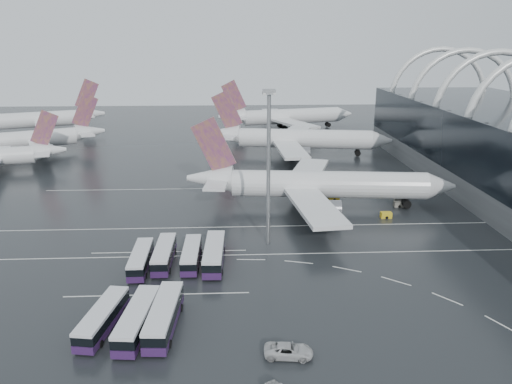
{
  "coord_description": "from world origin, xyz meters",
  "views": [
    {
      "loc": [
        -12.13,
        -84.33,
        37.13
      ],
      "look_at": [
        -7.51,
        13.57,
        7.0
      ],
      "focal_mm": 35.0,
      "sensor_mm": 36.0,
      "label": 1
    }
  ],
  "objects_px": {
    "gse_cart_belly_a": "(386,215)",
    "gse_cart_belly_d": "(399,204)",
    "bus_row_near_b": "(164,254)",
    "gse_cart_belly_e": "(334,197)",
    "airliner_gate_c": "(285,117)",
    "bus_row_far_b": "(137,319)",
    "bus_row_far_a": "(103,318)",
    "gse_cart_belly_c": "(332,217)",
    "van_curve_a": "(289,351)",
    "bus_row_near_c": "(191,255)",
    "gse_cart_belly_b": "(398,200)",
    "bus_row_near_a": "(141,259)",
    "floodlight_mast": "(269,150)",
    "airliner_gate_b": "(295,139)",
    "bus_row_near_d": "(214,254)",
    "airliner_main": "(315,185)",
    "bus_row_far_c": "(164,316)",
    "jet_remote_mid": "(40,139)",
    "jet_remote_far": "(46,119)"
  },
  "relations": [
    {
      "from": "bus_row_near_b",
      "to": "van_curve_a",
      "type": "height_order",
      "value": "bus_row_near_b"
    },
    {
      "from": "bus_row_near_b",
      "to": "gse_cart_belly_c",
      "type": "distance_m",
      "value": 38.91
    },
    {
      "from": "jet_remote_mid",
      "to": "gse_cart_belly_b",
      "type": "xyz_separation_m",
      "value": [
        104.12,
        -58.22,
        -4.5
      ]
    },
    {
      "from": "gse_cart_belly_e",
      "to": "floodlight_mast",
      "type": "bearing_deg",
      "value": -124.74
    },
    {
      "from": "bus_row_far_a",
      "to": "gse_cart_belly_c",
      "type": "relative_size",
      "value": 5.42
    },
    {
      "from": "bus_row_far_b",
      "to": "van_curve_a",
      "type": "bearing_deg",
      "value": -102.9
    },
    {
      "from": "jet_remote_mid",
      "to": "bus_row_near_c",
      "type": "distance_m",
      "value": 106.68
    },
    {
      "from": "airliner_main",
      "to": "jet_remote_mid",
      "type": "height_order",
      "value": "airliner_main"
    },
    {
      "from": "gse_cart_belly_b",
      "to": "gse_cart_belly_d",
      "type": "relative_size",
      "value": 0.9
    },
    {
      "from": "bus_row_far_c",
      "to": "gse_cart_belly_a",
      "type": "relative_size",
      "value": 5.97
    },
    {
      "from": "airliner_gate_c",
      "to": "gse_cart_belly_e",
      "type": "height_order",
      "value": "airliner_gate_c"
    },
    {
      "from": "floodlight_mast",
      "to": "gse_cart_belly_a",
      "type": "height_order",
      "value": "floodlight_mast"
    },
    {
      "from": "jet_remote_far",
      "to": "floodlight_mast",
      "type": "bearing_deg",
      "value": 103.49
    },
    {
      "from": "bus_row_near_b",
      "to": "bus_row_far_b",
      "type": "bearing_deg",
      "value": 178.14
    },
    {
      "from": "bus_row_far_b",
      "to": "gse_cart_belly_a",
      "type": "bearing_deg",
      "value": -42.09
    },
    {
      "from": "bus_row_near_b",
      "to": "bus_row_far_a",
      "type": "distance_m",
      "value": 20.98
    },
    {
      "from": "bus_row_far_b",
      "to": "gse_cart_belly_d",
      "type": "relative_size",
      "value": 6.15
    },
    {
      "from": "gse_cart_belly_d",
      "to": "bus_row_near_a",
      "type": "bearing_deg",
      "value": -151.05
    },
    {
      "from": "floodlight_mast",
      "to": "gse_cart_belly_d",
      "type": "xyz_separation_m",
      "value": [
        31.69,
        19.88,
        -17.49
      ]
    },
    {
      "from": "airliner_gate_b",
      "to": "bus_row_near_d",
      "type": "xyz_separation_m",
      "value": [
        -24.24,
        -83.64,
        -3.43
      ]
    },
    {
      "from": "airliner_main",
      "to": "bus_row_far_c",
      "type": "distance_m",
      "value": 56.99
    },
    {
      "from": "jet_remote_mid",
      "to": "bus_row_near_d",
      "type": "distance_m",
      "value": 109.12
    },
    {
      "from": "airliner_gate_b",
      "to": "airliner_main",
      "type": "bearing_deg",
      "value": -83.26
    },
    {
      "from": "bus_row_near_d",
      "to": "gse_cart_belly_c",
      "type": "bearing_deg",
      "value": -47.88
    },
    {
      "from": "bus_row_far_c",
      "to": "gse_cart_belly_e",
      "type": "height_order",
      "value": "bus_row_far_c"
    },
    {
      "from": "gse_cart_belly_a",
      "to": "gse_cart_belly_d",
      "type": "distance_m",
      "value": 8.88
    },
    {
      "from": "airliner_main",
      "to": "gse_cart_belly_d",
      "type": "distance_m",
      "value": 20.02
    },
    {
      "from": "airliner_gate_b",
      "to": "gse_cart_belly_d",
      "type": "height_order",
      "value": "airliner_gate_b"
    },
    {
      "from": "airliner_gate_c",
      "to": "jet_remote_mid",
      "type": "relative_size",
      "value": 1.38
    },
    {
      "from": "airliner_gate_b",
      "to": "bus_row_far_a",
      "type": "relative_size",
      "value": 4.75
    },
    {
      "from": "bus_row_near_d",
      "to": "bus_row_far_a",
      "type": "height_order",
      "value": "bus_row_near_d"
    },
    {
      "from": "bus_row_near_a",
      "to": "bus_row_far_b",
      "type": "relative_size",
      "value": 0.91
    },
    {
      "from": "bus_row_far_c",
      "to": "bus_row_far_b",
      "type": "bearing_deg",
      "value": 103.25
    },
    {
      "from": "airliner_gate_c",
      "to": "bus_row_near_d",
      "type": "relative_size",
      "value": 4.26
    },
    {
      "from": "van_curve_a",
      "to": "gse_cart_belly_c",
      "type": "height_order",
      "value": "van_curve_a"
    },
    {
      "from": "bus_row_near_b",
      "to": "bus_row_far_c",
      "type": "bearing_deg",
      "value": -172.37
    },
    {
      "from": "gse_cart_belly_b",
      "to": "gse_cart_belly_c",
      "type": "distance_m",
      "value": 21.08
    },
    {
      "from": "bus_row_near_b",
      "to": "gse_cart_belly_e",
      "type": "height_order",
      "value": "bus_row_near_b"
    },
    {
      "from": "bus_row_near_c",
      "to": "gse_cart_belly_b",
      "type": "distance_m",
      "value": 56.18
    },
    {
      "from": "airliner_gate_c",
      "to": "bus_row_far_b",
      "type": "height_order",
      "value": "airliner_gate_c"
    },
    {
      "from": "bus_row_near_a",
      "to": "bus_row_far_b",
      "type": "height_order",
      "value": "bus_row_far_b"
    },
    {
      "from": "jet_remote_far",
      "to": "bus_row_far_a",
      "type": "relative_size",
      "value": 3.74
    },
    {
      "from": "gse_cart_belly_e",
      "to": "bus_row_far_a",
      "type": "bearing_deg",
      "value": -127.73
    },
    {
      "from": "airliner_gate_c",
      "to": "jet_remote_mid",
      "type": "distance_m",
      "value": 97.15
    },
    {
      "from": "airliner_main",
      "to": "bus_row_near_b",
      "type": "relative_size",
      "value": 4.81
    },
    {
      "from": "bus_row_near_b",
      "to": "bus_row_near_c",
      "type": "xyz_separation_m",
      "value": [
        4.69,
        -0.26,
        -0.08
      ]
    },
    {
      "from": "gse_cart_belly_b",
      "to": "bus_row_far_b",
      "type": "bearing_deg",
      "value": -134.88
    },
    {
      "from": "jet_remote_mid",
      "to": "bus_row_far_a",
      "type": "xyz_separation_m",
      "value": [
        47.41,
        -109.7,
        -3.34
      ]
    },
    {
      "from": "jet_remote_far",
      "to": "bus_row_far_b",
      "type": "distance_m",
      "value": 163.09
    },
    {
      "from": "airliner_gate_b",
      "to": "bus_row_near_c",
      "type": "bearing_deg",
      "value": -99.7
    }
  ]
}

